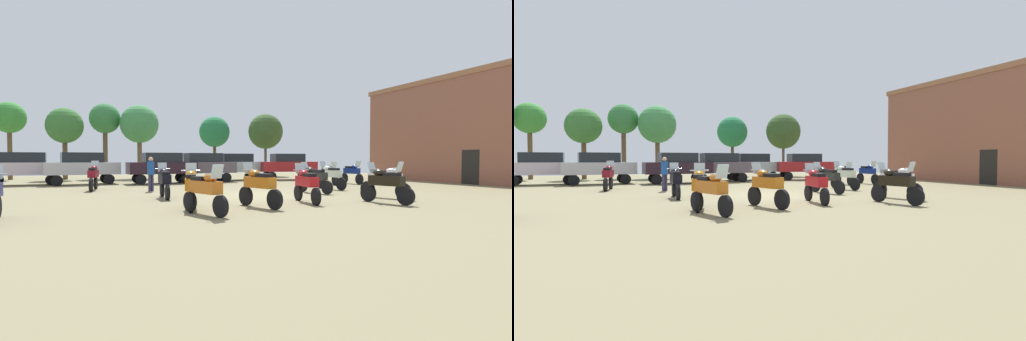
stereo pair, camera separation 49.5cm
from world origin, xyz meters
TOP-DOWN VIEW (x-y plane):
  - ground_plane at (0.00, 0.00)m, footprint 44.00×52.00m
  - brick_building at (18.00, 1.66)m, footprint 6.12×17.72m
  - motorcycle_1 at (8.61, 4.47)m, footprint 0.62×2.17m
  - motorcycle_2 at (2.96, -4.75)m, footprint 0.75×2.15m
  - motorcycle_3 at (-4.02, 0.17)m, footprint 0.62×2.09m
  - motorcycle_4 at (2.84, -0.16)m, footprint 0.75×2.22m
  - motorcycle_5 at (-1.67, -3.98)m, footprint 0.79×2.09m
  - motorcycle_6 at (0.44, -3.46)m, footprint 0.64×2.19m
  - motorcycle_7 at (6.93, 4.59)m, footprint 0.62×2.20m
  - motorcycle_9 at (4.33, -3.24)m, footprint 0.82×2.23m
  - motorcycle_10 at (-3.74, -4.80)m, footprint 0.86×2.12m
  - motorcycle_11 at (4.82, 1.36)m, footprint 0.66×2.16m
  - motorcycle_12 at (-3.84, -3.54)m, footprint 0.78×2.19m
  - motorcycle_13 at (-6.65, 5.48)m, footprint 0.66×2.26m
  - car_1 at (3.32, 11.76)m, footprint 4.37×1.98m
  - car_2 at (-10.52, 11.56)m, footprint 4.40×2.05m
  - car_3 at (0.34, 10.07)m, footprint 4.36×1.94m
  - car_4 at (-7.27, 10.71)m, footprint 4.50×2.35m
  - car_5 at (-2.51, 9.80)m, footprint 4.41×2.08m
  - car_6 at (7.20, 10.57)m, footprint 4.53×2.44m
  - person_1 at (-4.03, 3.92)m, footprint 0.47×0.47m
  - tree_1 at (8.48, 17.38)m, footprint 3.31×3.31m
  - tree_2 at (-12.49, 18.91)m, footprint 2.39×2.39m
  - tree_3 at (-8.62, 17.64)m, footprint 2.75×2.75m
  - tree_4 at (-5.66, 18.79)m, footprint 2.49×2.49m
  - tree_5 at (-3.02, 17.73)m, footprint 3.16×3.16m
  - tree_7 at (3.98, 19.18)m, footprint 2.89×2.89m

SIDE VIEW (x-z plane):
  - ground_plane at x=0.00m, z-range 0.00..0.02m
  - motorcycle_3 at x=-4.02m, z-range 0.01..1.45m
  - motorcycle_6 at x=0.44m, z-range 0.01..1.45m
  - motorcycle_10 at x=-3.74m, z-range 0.01..1.45m
  - motorcycle_7 at x=6.93m, z-range 0.01..1.46m
  - motorcycle_4 at x=2.84m, z-range 0.01..1.46m
  - motorcycle_12 at x=-3.84m, z-range 0.01..1.48m
  - motorcycle_2 at x=2.96m, z-range 0.01..1.48m
  - motorcycle_5 at x=-1.67m, z-range 0.00..1.49m
  - motorcycle_11 at x=4.82m, z-range 0.01..1.49m
  - motorcycle_1 at x=8.61m, z-range 0.01..1.50m
  - motorcycle_9 at x=4.33m, z-range 0.01..1.50m
  - motorcycle_13 at x=-6.65m, z-range 0.01..1.51m
  - person_1 at x=-4.03m, z-range 0.16..1.85m
  - car_1 at x=3.32m, z-range 0.19..2.19m
  - car_2 at x=-10.52m, z-range 0.19..2.19m
  - car_3 at x=0.34m, z-range 0.19..2.19m
  - car_4 at x=-7.27m, z-range 0.19..2.19m
  - car_5 at x=-2.51m, z-range 0.19..2.19m
  - car_6 at x=7.20m, z-range 0.19..2.19m
  - brick_building at x=18.00m, z-range 0.01..7.28m
  - tree_7 at x=3.98m, z-range 1.35..6.97m
  - tree_3 at x=-8.62m, z-range 1.38..6.96m
  - tree_1 at x=8.48m, z-range 1.29..7.16m
  - tree_5 at x=-3.02m, z-range 1.45..7.56m
  - tree_2 at x=-12.49m, z-range 1.73..7.71m
  - tree_4 at x=-5.66m, z-range 1.79..8.02m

